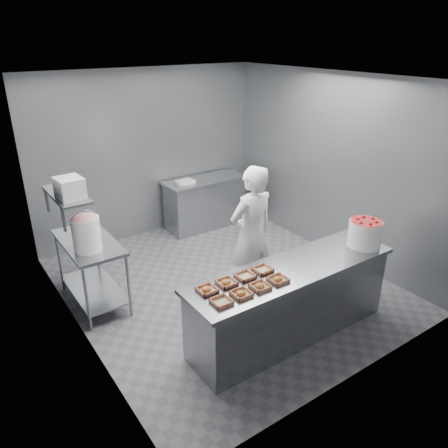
% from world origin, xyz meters
% --- Properties ---
extents(floor, '(4.50, 4.50, 0.00)m').
position_xyz_m(floor, '(0.00, 0.00, 0.00)').
color(floor, '#4C4C51').
rests_on(floor, ground).
extents(ceiling, '(4.50, 4.50, 0.00)m').
position_xyz_m(ceiling, '(0.00, 0.00, 2.80)').
color(ceiling, white).
rests_on(ceiling, wall_back).
extents(wall_back, '(4.00, 0.04, 2.80)m').
position_xyz_m(wall_back, '(0.00, 2.25, 1.40)').
color(wall_back, slate).
rests_on(wall_back, ground).
extents(wall_left, '(0.04, 4.50, 2.80)m').
position_xyz_m(wall_left, '(-2.00, 0.00, 1.40)').
color(wall_left, slate).
rests_on(wall_left, ground).
extents(wall_right, '(0.04, 4.50, 2.80)m').
position_xyz_m(wall_right, '(2.00, 0.00, 1.40)').
color(wall_right, slate).
rests_on(wall_right, ground).
extents(service_counter, '(2.60, 0.70, 0.90)m').
position_xyz_m(service_counter, '(0.00, -1.35, 0.45)').
color(service_counter, slate).
rests_on(service_counter, ground).
extents(prep_table, '(0.60, 1.20, 0.90)m').
position_xyz_m(prep_table, '(-1.65, 0.60, 0.59)').
color(prep_table, slate).
rests_on(prep_table, ground).
extents(back_counter, '(1.50, 0.60, 0.90)m').
position_xyz_m(back_counter, '(0.90, 1.90, 0.45)').
color(back_counter, slate).
rests_on(back_counter, ground).
extents(wall_shelf, '(0.35, 0.90, 0.03)m').
position_xyz_m(wall_shelf, '(-1.82, 0.60, 1.55)').
color(wall_shelf, slate).
rests_on(wall_shelf, wall_left).
extents(tray_0, '(0.19, 0.18, 0.04)m').
position_xyz_m(tray_0, '(-1.05, -1.48, 0.92)').
color(tray_0, tan).
rests_on(tray_0, service_counter).
extents(tray_1, '(0.19, 0.18, 0.06)m').
position_xyz_m(tray_1, '(-0.81, -1.48, 0.92)').
color(tray_1, tan).
rests_on(tray_1, service_counter).
extents(tray_2, '(0.19, 0.18, 0.06)m').
position_xyz_m(tray_2, '(-0.57, -1.48, 0.92)').
color(tray_2, tan).
rests_on(tray_2, service_counter).
extents(tray_3, '(0.19, 0.18, 0.06)m').
position_xyz_m(tray_3, '(-0.33, -1.48, 0.92)').
color(tray_3, tan).
rests_on(tray_3, service_counter).
extents(tray_4, '(0.19, 0.18, 0.06)m').
position_xyz_m(tray_4, '(-1.05, -1.22, 0.92)').
color(tray_4, tan).
rests_on(tray_4, service_counter).
extents(tray_5, '(0.19, 0.18, 0.06)m').
position_xyz_m(tray_5, '(-0.81, -1.22, 0.92)').
color(tray_5, tan).
rests_on(tray_5, service_counter).
extents(tray_6, '(0.19, 0.18, 0.04)m').
position_xyz_m(tray_6, '(-0.57, -1.22, 0.92)').
color(tray_6, tan).
rests_on(tray_6, service_counter).
extents(tray_7, '(0.19, 0.18, 0.04)m').
position_xyz_m(tray_7, '(-0.33, -1.22, 0.92)').
color(tray_7, tan).
rests_on(tray_7, service_counter).
extents(worker, '(0.69, 0.47, 1.83)m').
position_xyz_m(worker, '(0.12, -0.44, 0.91)').
color(worker, white).
rests_on(worker, ground).
extents(strawberry_tub, '(0.40, 0.40, 0.33)m').
position_xyz_m(strawberry_tub, '(1.08, -1.43, 1.07)').
color(strawberry_tub, white).
rests_on(strawberry_tub, service_counter).
extents(glaze_bucket, '(0.35, 0.33, 0.51)m').
position_xyz_m(glaze_bucket, '(-1.72, 0.36, 1.12)').
color(glaze_bucket, white).
rests_on(glaze_bucket, prep_table).
extents(bucket_lid, '(0.39, 0.39, 0.02)m').
position_xyz_m(bucket_lid, '(-1.70, 0.51, 0.91)').
color(bucket_lid, white).
rests_on(bucket_lid, prep_table).
extents(rag, '(0.17, 0.15, 0.02)m').
position_xyz_m(rag, '(-1.65, 0.77, 0.91)').
color(rag, '#CCB28C').
rests_on(rag, prep_table).
extents(appliance, '(0.30, 0.33, 0.23)m').
position_xyz_m(appliance, '(-1.82, 0.43, 1.68)').
color(appliance, gray).
rests_on(appliance, wall_shelf).
extents(paper_stack, '(0.30, 0.22, 0.05)m').
position_xyz_m(paper_stack, '(0.49, 1.90, 0.92)').
color(paper_stack, silver).
rests_on(paper_stack, back_counter).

